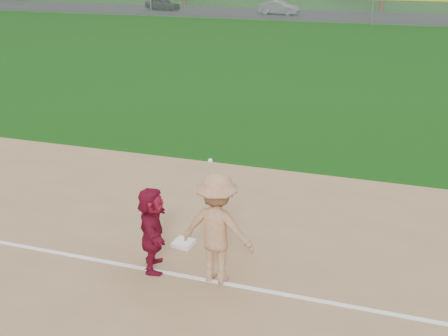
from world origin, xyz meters
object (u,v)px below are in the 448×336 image
(car_left, at_px, (163,4))
(car_mid, at_px, (279,8))
(first_base, at_px, (184,243))
(base_runner, at_px, (152,229))

(car_left, relative_size, car_mid, 0.98)
(first_base, distance_m, car_left, 50.07)
(first_base, relative_size, base_runner, 0.24)
(car_left, bearing_deg, base_runner, -144.51)
(car_left, height_order, car_mid, car_left)
(first_base, bearing_deg, car_mid, 100.83)
(car_left, xyz_separation_m, car_mid, (12.37, -0.48, -0.01))
(first_base, distance_m, car_mid, 45.80)
(first_base, height_order, car_left, car_left)
(car_mid, bearing_deg, first_base, -161.83)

